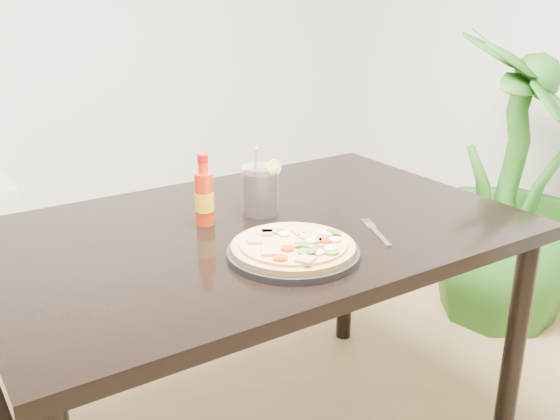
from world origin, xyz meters
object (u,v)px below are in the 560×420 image
hot_sauce_bottle (204,197)px  houseplant (513,183)px  pizza (294,246)px  fork (375,231)px  dining_table (256,254)px  cola_cup (260,191)px  plate (293,253)px

hot_sauce_bottle → houseplant: 1.46m
pizza → fork: 0.26m
dining_table → hot_sauce_bottle: hot_sauce_bottle is taller
pizza → fork: bearing=2.3°
pizza → houseplant: houseplant is taller
dining_table → cola_cup: size_ratio=7.23×
dining_table → fork: 0.33m
hot_sauce_bottle → houseplant: size_ratio=0.16×
hot_sauce_bottle → pizza: bearing=-74.9°
cola_cup → plate: bearing=-106.8°
hot_sauce_bottle → fork: size_ratio=1.07×
hot_sauce_bottle → fork: bearing=-40.3°
pizza → houseplant: size_ratio=0.25×
plate → hot_sauce_bottle: (-0.08, 0.30, 0.07)m
plate → cola_cup: 0.31m
dining_table → fork: bearing=-41.9°
hot_sauce_bottle → fork: (0.34, -0.29, -0.07)m
dining_table → pizza: (-0.03, -0.22, 0.11)m
fork → houseplant: size_ratio=0.15×
dining_table → houseplant: (1.33, 0.18, -0.07)m
plate → cola_cup: cola_cup is taller
cola_cup → fork: size_ratio=1.07×
hot_sauce_bottle → cola_cup: same height
houseplant → cola_cup: bearing=-175.2°
fork → houseplant: houseplant is taller
hot_sauce_bottle → fork: 0.46m
dining_table → cola_cup: bearing=50.7°
hot_sauce_bottle → houseplant: houseplant is taller
cola_cup → houseplant: (1.27, 0.11, -0.22)m
dining_table → cola_cup: 0.18m
plate → fork: bearing=1.8°
houseplant → hot_sauce_bottle: bearing=-176.0°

